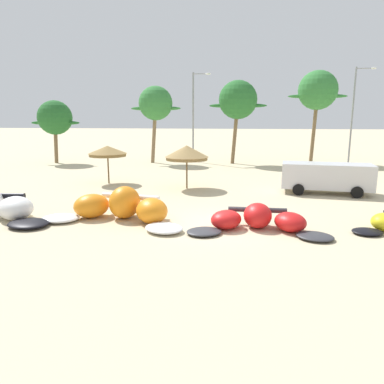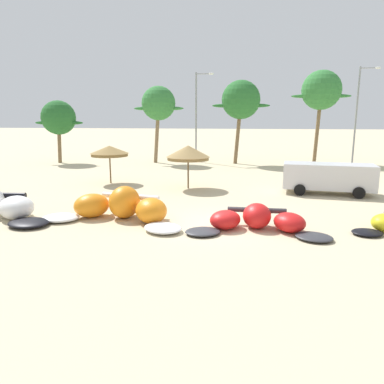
% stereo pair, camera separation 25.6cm
% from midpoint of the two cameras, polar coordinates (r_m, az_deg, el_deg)
% --- Properties ---
extents(ground_plane, '(260.00, 260.00, 0.00)m').
position_cam_midpoint_polar(ground_plane, '(16.01, 5.00, -5.10)').
color(ground_plane, beige).
extents(kite_left, '(6.89, 3.82, 1.49)m').
position_cam_midpoint_polar(kite_left, '(16.85, -10.65, -2.40)').
color(kite_left, white).
rests_on(kite_left, ground).
extents(kite_left_of_center, '(6.03, 2.78, 1.05)m').
position_cam_midpoint_polar(kite_left_of_center, '(15.36, 10.59, -4.41)').
color(kite_left_of_center, '#333338').
rests_on(kite_left_of_center, ground).
extents(beach_umbrella_near_van, '(2.67, 2.67, 2.65)m').
position_cam_midpoint_polar(beach_umbrella_near_van, '(26.11, -12.51, 6.29)').
color(beach_umbrella_near_van, brown).
rests_on(beach_umbrella_near_van, ground).
extents(beach_umbrella_middle, '(2.83, 2.83, 2.81)m').
position_cam_midpoint_polar(beach_umbrella_middle, '(23.58, -0.30, 6.17)').
color(beach_umbrella_middle, brown).
rests_on(beach_umbrella_middle, ground).
extents(parked_van, '(5.46, 2.68, 1.84)m').
position_cam_midpoint_polar(parked_van, '(23.59, 20.53, 2.36)').
color(parked_van, silver).
rests_on(parked_van, ground).
extents(palm_leftmost, '(5.08, 3.39, 6.23)m').
position_cam_midpoint_polar(palm_leftmost, '(39.51, -19.97, 10.81)').
color(palm_leftmost, brown).
rests_on(palm_leftmost, ground).
extents(palm_left, '(5.05, 3.37, 7.62)m').
position_cam_midpoint_polar(palm_left, '(37.39, -5.05, 13.56)').
color(palm_left, '#7F6647').
rests_on(palm_left, ground).
extents(palm_left_of_gap, '(5.61, 3.74, 8.11)m').
position_cam_midpoint_polar(palm_left_of_gap, '(36.81, 7.86, 14.02)').
color(palm_left_of_gap, brown).
rests_on(palm_left_of_gap, ground).
extents(palm_center_left, '(5.83, 3.88, 9.16)m').
position_cam_midpoint_polar(palm_center_left, '(39.72, 19.75, 14.68)').
color(palm_center_left, brown).
rests_on(palm_center_left, ground).
extents(lamppost_west, '(1.87, 0.24, 8.96)m').
position_cam_midpoint_polar(lamppost_west, '(38.00, 1.08, 12.31)').
color(lamppost_west, gray).
rests_on(lamppost_west, ground).
extents(lamppost_west_center, '(1.99, 0.24, 9.38)m').
position_cam_midpoint_polar(lamppost_west_center, '(40.46, 24.73, 11.55)').
color(lamppost_west_center, gray).
rests_on(lamppost_west_center, ground).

